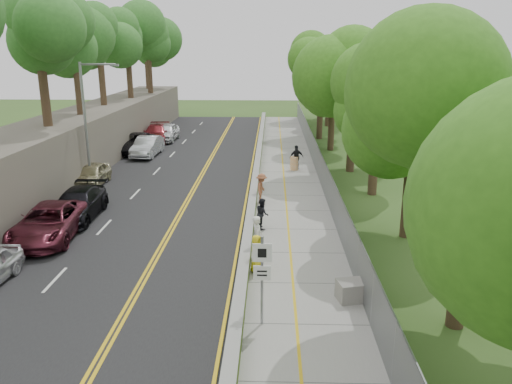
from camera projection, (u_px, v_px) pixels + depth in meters
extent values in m
plane|color=#33511E|center=(237.00, 283.00, 19.49)|extent=(140.00, 140.00, 0.00)
cube|color=black|center=(173.00, 182.00, 34.04)|extent=(11.20, 66.00, 0.04)
cube|color=gray|center=(290.00, 183.00, 33.79)|extent=(4.20, 66.00, 0.05)
cube|color=#93EB1C|center=(256.00, 179.00, 33.79)|extent=(0.42, 66.00, 0.60)
cube|color=#595147|center=(53.00, 153.00, 33.74)|extent=(5.00, 66.00, 4.00)
cube|color=slate|center=(321.00, 169.00, 33.46)|extent=(0.04, 66.00, 2.00)
cylinder|color=gray|center=(86.00, 126.00, 32.13)|extent=(0.18, 0.18, 8.00)
cylinder|color=gray|center=(97.00, 64.00, 31.02)|extent=(2.30, 0.13, 0.13)
cube|color=gray|center=(114.00, 65.00, 31.01)|extent=(0.50, 0.22, 0.14)
cylinder|color=gray|center=(262.00, 281.00, 16.13)|extent=(0.09, 0.09, 3.10)
cube|color=white|center=(262.00, 253.00, 15.82)|extent=(0.62, 0.04, 0.62)
cube|color=white|center=(262.00, 273.00, 16.01)|extent=(0.56, 0.04, 0.50)
cylinder|color=orange|center=(294.00, 163.00, 37.16)|extent=(0.60, 0.60, 0.99)
cube|color=slate|center=(353.00, 291.00, 18.04)|extent=(1.23, 1.03, 0.72)
imported|color=maroon|center=(49.00, 222.00, 23.80)|extent=(3.06, 5.91, 1.59)
imported|color=black|center=(78.00, 205.00, 26.55)|extent=(2.30, 5.38, 1.55)
imported|color=tan|center=(92.00, 174.00, 33.01)|extent=(1.86, 4.34, 1.46)
imported|color=silver|center=(147.00, 146.00, 41.92)|extent=(1.92, 4.99, 1.62)
imported|color=black|center=(135.00, 143.00, 43.45)|extent=(2.84, 5.89, 1.62)
imported|color=maroon|center=(156.00, 133.00, 48.31)|extent=(2.69, 5.75, 1.62)
imported|color=white|center=(166.00, 132.00, 48.73)|extent=(2.09, 4.97, 1.68)
imported|color=yellow|center=(257.00, 254.00, 20.19)|extent=(0.77, 0.91, 1.57)
imported|color=white|center=(258.00, 237.00, 21.43)|extent=(0.50, 0.73, 1.93)
imported|color=black|center=(262.00, 213.00, 25.08)|extent=(0.75, 0.87, 1.56)
imported|color=#965535|center=(262.00, 188.00, 29.19)|extent=(0.81, 1.22, 1.76)
imported|color=black|center=(296.00, 157.00, 37.22)|extent=(1.15, 0.71, 1.83)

